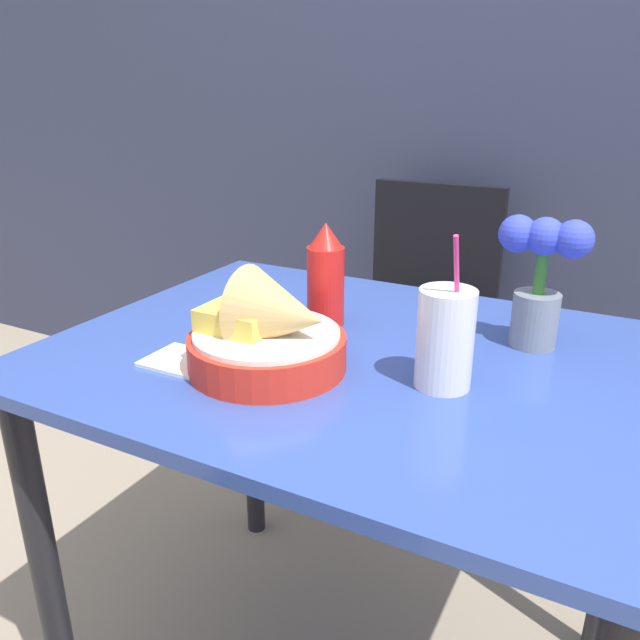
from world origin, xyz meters
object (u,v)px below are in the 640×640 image
(ketchup_bottle, at_px, (326,277))
(flower_vase, at_px, (541,274))
(drink_cup, at_px, (445,342))
(chair_far_window, at_px, (423,312))
(food_basket, at_px, (271,335))

(ketchup_bottle, bearing_deg, flower_vase, 11.78)
(drink_cup, relative_size, flower_vase, 1.06)
(chair_far_window, relative_size, drink_cup, 3.90)
(ketchup_bottle, bearing_deg, drink_cup, -28.32)
(food_basket, xyz_separation_m, drink_cup, (0.25, 0.07, 0.01))
(chair_far_window, xyz_separation_m, food_basket, (0.08, -0.97, 0.28))
(chair_far_window, xyz_separation_m, drink_cup, (0.33, -0.90, 0.30))
(ketchup_bottle, bearing_deg, food_basket, -84.97)
(ketchup_bottle, xyz_separation_m, drink_cup, (0.27, -0.15, -0.02))
(chair_far_window, distance_m, ketchup_bottle, 0.82)
(chair_far_window, height_order, ketchup_bottle, ketchup_bottle)
(ketchup_bottle, relative_size, drink_cup, 0.81)
(food_basket, relative_size, flower_vase, 1.12)
(chair_far_window, xyz_separation_m, flower_vase, (0.42, -0.68, 0.35))
(food_basket, bearing_deg, chair_far_window, 94.45)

